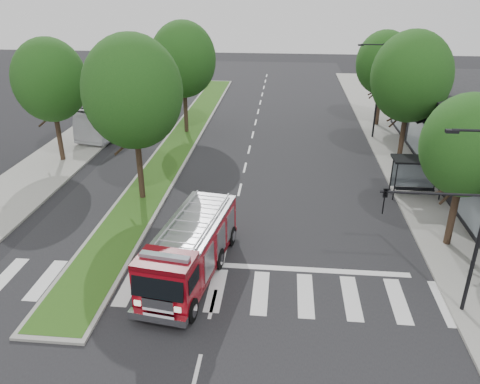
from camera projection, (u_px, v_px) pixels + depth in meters
The scene contains 15 objects.
ground at pixel (224, 254), 23.78m from camera, with size 140.00×140.00×0.00m, color black.
sidewalk_right at pixel (426, 184), 31.70m from camera, with size 5.00×80.00×0.15m, color gray.
sidewalk_left at pixel (45, 170), 34.07m from camera, with size 5.00×80.00×0.15m, color gray.
median at pixel (182, 139), 40.56m from camera, with size 3.00×50.00×0.15m.
bus_shelter at pixel (417, 166), 29.32m from camera, with size 3.20×1.60×2.61m.
tree_right_near at pixel (467, 146), 22.28m from camera, with size 4.40×4.40×8.05m.
tree_right_mid at pixel (411, 77), 32.73m from camera, with size 5.60×5.60×9.72m.
tree_right_far at pixel (384, 63), 42.05m from camera, with size 5.00×5.00×8.73m.
tree_median_near at pixel (133, 92), 26.89m from camera, with size 5.80×5.80×10.16m.
tree_median_far at pixel (183, 59), 39.69m from camera, with size 5.60×5.60×9.72m.
tree_left_mid at pixel (50, 80), 33.29m from camera, with size 5.20×5.20×9.16m.
streetlight_right_near at pixel (461, 212), 17.82m from camera, with size 4.08×0.22×8.00m.
streetlight_right_far at pixel (377, 87), 39.10m from camera, with size 2.11×0.20×8.00m.
fire_engine at pixel (190, 250), 21.64m from camera, with size 3.59×8.39×2.82m.
city_bus at pixel (122, 113), 42.65m from camera, with size 2.63×11.22×3.13m, color white.
Camera 1 is at (2.74, -20.12, 12.80)m, focal length 35.00 mm.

